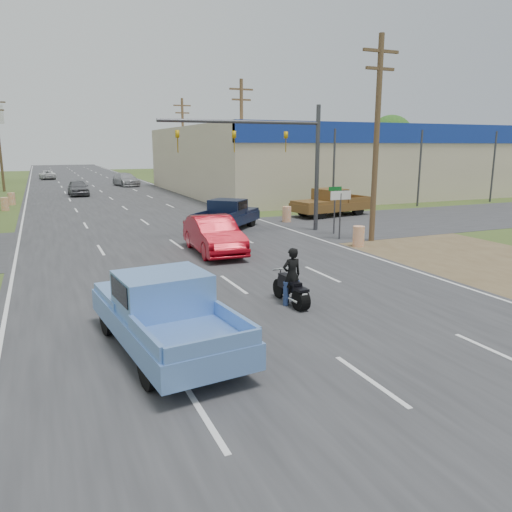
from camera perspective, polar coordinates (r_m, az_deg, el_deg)
name	(u,v)px	position (r m, az deg, el deg)	size (l,w,h in m)	color
ground	(370,381)	(10.95, 12.90, -13.79)	(200.00, 200.00, 0.00)	#36461C
main_road	(111,198)	(48.44, -16.24, 6.34)	(15.00, 180.00, 0.02)	#2D2D30
cross_road	(167,238)	(26.94, -10.17, 2.08)	(120.00, 10.00, 0.02)	#2D2D30
dirt_verge	(436,249)	(25.08, 19.85, 0.74)	(8.00, 18.00, 0.01)	brown
big_box_store	(393,159)	(61.03, 15.42, 10.67)	(50.00, 28.10, 6.60)	#B7A88C
utility_pole_1	(377,135)	(25.95, 13.63, 13.32)	(2.00, 0.28, 10.00)	#4C3823
utility_pole_2	(242,139)	(41.80, -1.66, 13.21)	(2.00, 0.28, 10.00)	#4C3823
utility_pole_3	(183,141)	(58.90, -8.32, 12.88)	(2.00, 0.28, 10.00)	#4C3823
tree_3	(391,138)	(98.88, 15.13, 12.89)	(8.40, 8.40, 10.40)	#422D19
tree_5	(220,140)	(108.95, -4.16, 13.04)	(7.98, 7.98, 9.88)	#422D19
barrel_0	(359,236)	(24.63, 11.64, 2.21)	(0.56, 0.56, 1.00)	orange
barrel_1	(287,214)	(32.06, 3.54, 4.78)	(0.56, 0.56, 1.00)	orange
barrel_2	(5,204)	(42.13, -26.77, 5.32)	(0.56, 0.56, 1.00)	orange
barrel_3	(12,199)	(46.09, -26.15, 5.89)	(0.56, 0.56, 1.00)	orange
lane_sign	(341,203)	(26.19, 9.64, 5.99)	(1.20, 0.08, 2.52)	#3F3F44
street_name_sign	(335,205)	(27.80, 8.98, 5.77)	(0.80, 0.08, 2.61)	#3F3F44
signal_mast	(274,145)	(27.49, 2.11, 12.51)	(9.12, 0.40, 7.00)	#3F3F44
red_convertible	(214,235)	(22.66, -4.85, 2.39)	(1.76, 5.05, 1.66)	#9B0713
motorcycle	(292,291)	(15.27, 4.16, -4.04)	(0.62, 2.01, 1.02)	black
rider	(292,278)	(15.20, 4.10, -2.57)	(0.62, 0.41, 1.70)	black
blue_pickup	(163,311)	(12.15, -10.59, -6.16)	(2.79, 5.88, 1.88)	black
navy_pickup	(228,214)	(29.06, -3.22, 4.76)	(5.18, 5.22, 1.76)	black
brown_pickup	(329,202)	(35.14, 8.40, 6.09)	(5.98, 3.10, 1.89)	black
distant_car_grey	(78,188)	(52.08, -19.67, 7.34)	(1.80, 4.48, 1.53)	#5C5C61
distant_car_silver	(126,180)	(62.95, -14.64, 8.43)	(2.14, 5.27, 1.53)	#A8A7AC
distant_car_white	(47,175)	(79.38, -22.75, 8.54)	(2.09, 4.53, 1.26)	silver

